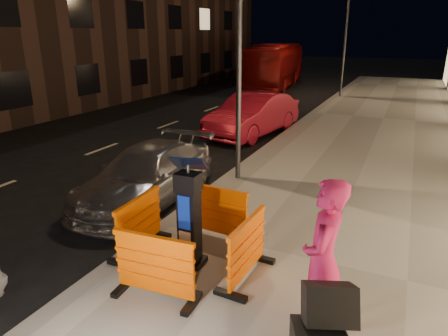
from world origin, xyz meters
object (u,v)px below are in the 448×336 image
at_px(barrier_back, 217,212).
at_px(man, 323,260).
at_px(barrier_bldgside, 247,250).
at_px(bus_doubledecker, 274,87).
at_px(barrier_front, 155,267).
at_px(barrier_kerbside, 139,224).
at_px(car_silver, 148,200).
at_px(parking_kiosk, 189,214).
at_px(car_red, 253,135).

distance_m(barrier_back, man, 2.75).
xyz_separation_m(barrier_bldgside, bus_doubledecker, (-6.92, 22.38, -0.62)).
bearing_deg(barrier_front, man, 2.37).
bearing_deg(barrier_kerbside, barrier_back, -46.57).
relative_size(barrier_kerbside, car_silver, 0.29).
xyz_separation_m(bus_doubledecker, man, (8.11, -23.07, 1.14)).
height_order(barrier_back, car_silver, barrier_back).
bearing_deg(bus_doubledecker, parking_kiosk, -82.39).
height_order(car_red, bus_doubledecker, bus_doubledecker).
distance_m(parking_kiosk, barrier_bldgside, 1.02).
bearing_deg(barrier_back, man, -33.92).
bearing_deg(bus_doubledecker, barrier_front, -82.97).
bearing_deg(bus_doubledecker, barrier_kerbside, -84.68).
xyz_separation_m(barrier_front, car_silver, (-2.29, 3.04, -0.62)).
relative_size(car_silver, bus_doubledecker, 0.40).
distance_m(barrier_front, bus_doubledecker, 24.09).
xyz_separation_m(barrier_kerbside, man, (3.10, -0.69, 0.52)).
distance_m(parking_kiosk, man, 2.26).
bearing_deg(bus_doubledecker, car_red, -82.35).
height_order(barrier_front, barrier_bldgside, same).
xyz_separation_m(barrier_kerbside, bus_doubledecker, (-5.02, 22.38, -0.62)).
bearing_deg(man, bus_doubledecker, -162.45).
bearing_deg(car_red, barrier_front, -67.63).
distance_m(car_silver, man, 5.36).
bearing_deg(car_red, car_silver, -80.71).
bearing_deg(barrier_front, car_silver, 122.48).
bearing_deg(car_silver, car_red, 88.96).
xyz_separation_m(parking_kiosk, barrier_front, (0.00, -0.95, -0.37)).
height_order(barrier_back, car_red, barrier_back).
distance_m(parking_kiosk, bus_doubledecker, 23.19).
height_order(barrier_bldgside, bus_doubledecker, bus_doubledecker).
xyz_separation_m(parking_kiosk, barrier_back, (0.00, 0.95, -0.37)).
distance_m(car_red, bus_doubledecker, 14.05).
xyz_separation_m(barrier_back, car_silver, (-2.29, 1.14, -0.62)).
bearing_deg(barrier_kerbside, car_silver, 31.19).
bearing_deg(parking_kiosk, barrier_back, 90.43).
height_order(barrier_bldgside, car_silver, barrier_bldgside).
bearing_deg(barrier_kerbside, car_red, 7.38).
bearing_deg(barrier_bldgside, man, -117.48).
distance_m(barrier_front, car_silver, 3.86).
height_order(barrier_bldgside, man, man).
bearing_deg(barrier_bldgside, car_silver, 59.66).
distance_m(barrier_back, car_red, 8.22).
bearing_deg(barrier_bldgside, car_red, 22.90).
bearing_deg(man, barrier_front, -84.89).
bearing_deg(barrier_kerbside, parking_kiosk, -91.57).
bearing_deg(barrier_back, barrier_front, -86.57).
xyz_separation_m(barrier_bldgside, car_red, (-3.29, 8.81, -0.62)).
xyz_separation_m(barrier_kerbside, car_silver, (-1.34, 2.09, -0.62)).
relative_size(barrier_front, barrier_bldgside, 1.00).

